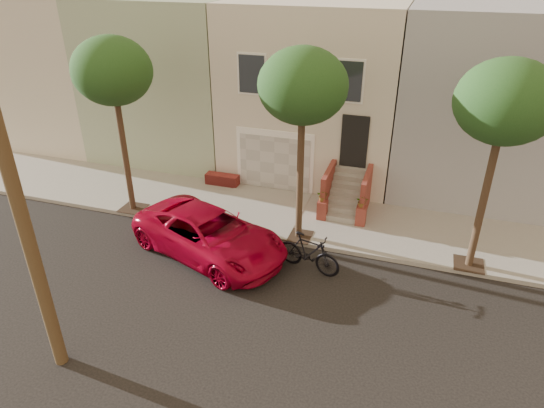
% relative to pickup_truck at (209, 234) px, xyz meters
% --- Properties ---
extents(ground, '(90.00, 90.00, 0.00)m').
position_rel_pickup_truck_xyz_m(ground, '(1.50, -2.17, -0.74)').
color(ground, black).
rests_on(ground, ground).
extents(sidewalk, '(40.00, 3.70, 0.15)m').
position_rel_pickup_truck_xyz_m(sidewalk, '(1.50, 3.18, -0.67)').
color(sidewalk, gray).
rests_on(sidewalk, ground).
extents(house_row, '(33.10, 11.70, 7.00)m').
position_rel_pickup_truck_xyz_m(house_row, '(1.50, 9.02, 2.90)').
color(house_row, beige).
rests_on(house_row, sidewalk).
extents(tree_left, '(2.70, 2.57, 6.30)m').
position_rel_pickup_truck_xyz_m(tree_left, '(-4.00, 1.73, 4.51)').
color(tree_left, '#2D2116').
rests_on(tree_left, sidewalk).
extents(tree_mid, '(2.70, 2.57, 6.30)m').
position_rel_pickup_truck_xyz_m(tree_mid, '(2.50, 1.73, 4.51)').
color(tree_mid, '#2D2116').
rests_on(tree_mid, sidewalk).
extents(tree_right, '(2.70, 2.57, 6.30)m').
position_rel_pickup_truck_xyz_m(tree_right, '(8.00, 1.73, 4.51)').
color(tree_right, '#2D2116').
rests_on(tree_right, sidewalk).
extents(pickup_truck, '(5.88, 4.17, 1.49)m').
position_rel_pickup_truck_xyz_m(pickup_truck, '(0.00, 0.00, 0.00)').
color(pickup_truck, '#A00320').
rests_on(pickup_truck, ground).
extents(motorcycle, '(2.17, 1.09, 1.25)m').
position_rel_pickup_truck_xyz_m(motorcycle, '(3.26, 0.12, -0.12)').
color(motorcycle, black).
rests_on(motorcycle, ground).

